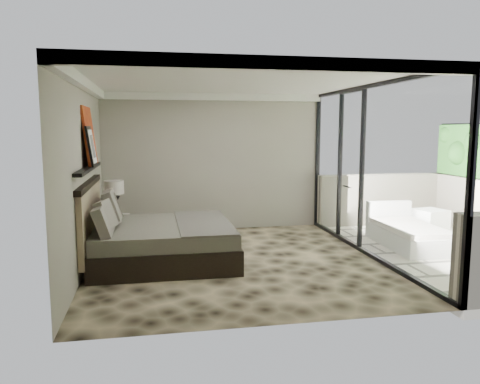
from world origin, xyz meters
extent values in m
plane|color=black|center=(0.00, 0.00, 0.00)|extent=(5.00, 5.00, 0.00)
cube|color=silver|center=(0.00, 0.00, 2.79)|extent=(4.50, 5.00, 0.02)
cube|color=gray|center=(0.00, 2.49, 1.40)|extent=(4.50, 0.02, 2.80)
cube|color=gray|center=(-2.24, 0.00, 1.40)|extent=(0.02, 5.00, 2.80)
cube|color=white|center=(2.25, 0.00, 1.40)|extent=(0.08, 5.00, 2.80)
cube|color=beige|center=(3.75, 0.00, -0.06)|extent=(3.00, 5.00, 0.12)
cube|color=black|center=(-2.18, 0.10, 1.50)|extent=(0.12, 2.20, 0.05)
cube|color=black|center=(-1.09, 0.21, 0.19)|extent=(2.16, 2.06, 0.37)
cube|color=#545246|center=(-1.09, 0.21, 0.48)|extent=(2.10, 2.00, 0.23)
cube|color=#44423B|center=(-0.47, 0.21, 0.60)|extent=(0.82, 2.04, 0.03)
cube|color=#806651|center=(-2.20, 0.21, 0.72)|extent=(0.08, 2.16, 1.03)
cube|color=black|center=(-1.92, 1.54, 0.23)|extent=(0.58, 0.58, 0.46)
cone|color=black|center=(-1.94, 1.53, 0.61)|extent=(0.20, 0.20, 0.18)
cone|color=black|center=(-1.94, 1.53, 0.79)|extent=(0.20, 0.20, 0.18)
cylinder|color=beige|center=(-1.94, 1.53, 1.04)|extent=(0.35, 0.35, 0.24)
cube|color=#AF1E0F|center=(-2.19, 0.47, 1.97)|extent=(0.13, 0.90, 0.90)
cube|color=black|center=(-2.14, 0.19, 1.82)|extent=(0.11, 0.50, 0.60)
cube|color=white|center=(4.08, 1.06, 0.26)|extent=(0.62, 0.62, 0.52)
cube|color=silver|center=(3.23, 0.37, 0.15)|extent=(0.95, 1.79, 0.31)
cube|color=beige|center=(3.23, 0.37, 0.35)|extent=(0.90, 1.68, 0.09)
cube|color=silver|center=(3.26, 1.19, 0.50)|extent=(0.88, 0.17, 0.38)
camera|label=1|loc=(-1.25, -7.10, 2.07)|focal=35.00mm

